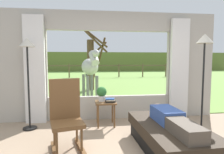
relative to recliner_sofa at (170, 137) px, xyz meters
name	(u,v)px	position (x,y,z in m)	size (l,w,h in m)	color
back_wall_with_window	(110,67)	(-0.74, 1.83, 1.03)	(5.20, 0.12, 2.55)	#ADA599
curtain_panel_left	(35,70)	(-2.43, 1.69, 0.98)	(0.44, 0.10, 2.40)	silver
curtain_panel_right	(179,69)	(0.95, 1.69, 0.98)	(0.44, 0.10, 2.40)	silver
outdoor_pasture_lawn	(95,78)	(-0.74, 12.73, -0.21)	(36.00, 21.68, 0.02)	#759E47
distant_hill_ridge	(92,62)	(-0.74, 22.57, 0.98)	(36.00, 2.00, 2.40)	olive
recliner_sofa	(170,137)	(0.00, 0.00, 0.00)	(0.97, 1.74, 0.42)	black
reclining_person	(172,119)	(0.00, -0.05, 0.30)	(0.37, 1.43, 0.22)	#334C8C
rocking_chair	(66,115)	(-1.60, 0.27, 0.33)	(0.62, 0.77, 1.12)	brown
side_table	(106,106)	(-0.88, 1.32, 0.21)	(0.44, 0.44, 0.52)	brown
potted_plant	(102,93)	(-0.96, 1.38, 0.48)	(0.22, 0.22, 0.32)	silver
book_stack	(110,100)	(-0.79, 1.26, 0.34)	(0.22, 0.17, 0.09)	black
floor_lamp_left	(27,56)	(-2.45, 1.28, 1.28)	(0.32, 0.32, 1.86)	black
floor_lamp_right	(204,53)	(0.97, 0.71, 1.33)	(0.32, 0.32, 1.92)	black
horse	(90,67)	(-1.17, 4.27, 0.94)	(0.79, 1.82, 1.73)	#B2B2AD
pasture_tree	(92,61)	(-1.07, 6.31, 1.14)	(1.28, 1.55, 2.89)	#4C3823
pasture_fence_line	(94,68)	(-0.74, 12.89, 0.53)	(16.10, 0.10, 1.10)	brown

